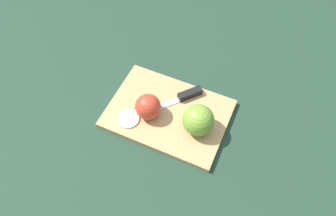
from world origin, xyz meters
name	(u,v)px	position (x,y,z in m)	size (l,w,h in m)	color
ground_plane	(168,115)	(0.00, 0.00, 0.00)	(4.00, 4.00, 0.00)	#1E3828
cutting_board	(168,114)	(0.00, 0.00, 0.01)	(0.35, 0.27, 0.02)	tan
apple_half_left	(198,120)	(-0.09, 0.03, 0.06)	(0.08, 0.08, 0.08)	olive
apple_half_right	(148,107)	(0.05, 0.02, 0.05)	(0.07, 0.07, 0.07)	red
knife	(187,95)	(-0.04, -0.06, 0.02)	(0.12, 0.11, 0.02)	silver
apple_slice	(128,119)	(0.10, 0.05, 0.02)	(0.06, 0.06, 0.01)	#EFE5C6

